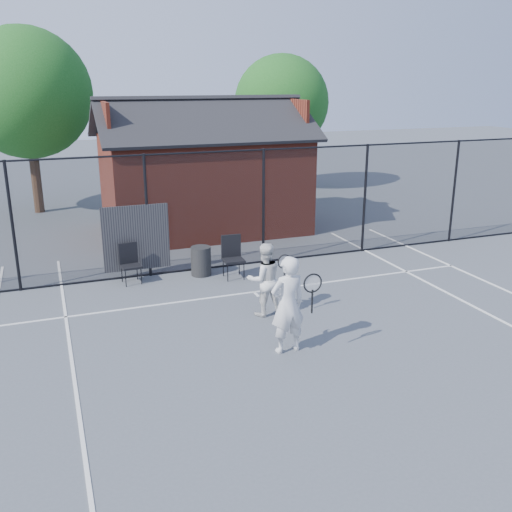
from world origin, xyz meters
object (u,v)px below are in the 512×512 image
object	(u,v)px
waste_bin	(201,261)
chair_left	(131,264)
player_back	(265,279)
clubhouse	(203,180)
chair_right	(233,258)
player_front	(288,305)

from	to	relation	value
waste_bin	chair_left	bearing A→B (deg)	180.00
chair_left	waste_bin	bearing A→B (deg)	-5.97
player_back	clubhouse	bearing A→B (deg)	84.19
chair_right	waste_bin	xyz separation A→B (m)	(-0.68, 0.50, -0.15)
clubhouse	waste_bin	bearing A→B (deg)	-106.55
clubhouse	player_front	size ratio (longest dim) A/B	3.66
player_back	waste_bin	xyz separation A→B (m)	(-0.57, 2.86, -0.40)
clubhouse	chair_left	bearing A→B (deg)	-124.46
player_front	player_back	world-z (taller)	player_front
chair_left	waste_bin	xyz separation A→B (m)	(1.71, 0.00, -0.10)
clubhouse	chair_right	world-z (taller)	clubhouse
chair_left	chair_right	distance (m)	2.45
player_front	waste_bin	xyz separation A→B (m)	(-0.34, 4.57, -0.53)
chair_left	waste_bin	size ratio (longest dim) A/B	1.29
chair_left	player_front	bearing A→B (deg)	-71.76
chair_left	chair_right	world-z (taller)	chair_right
player_front	player_back	size ratio (longest dim) A/B	1.16
player_front	chair_left	xyz separation A→B (m)	(-2.05, 4.57, -0.42)
chair_right	clubhouse	bearing A→B (deg)	85.12
player_back	chair_right	size ratio (longest dim) A/B	1.50
clubhouse	chair_left	distance (m)	5.46
chair_right	player_back	bearing A→B (deg)	-90.32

